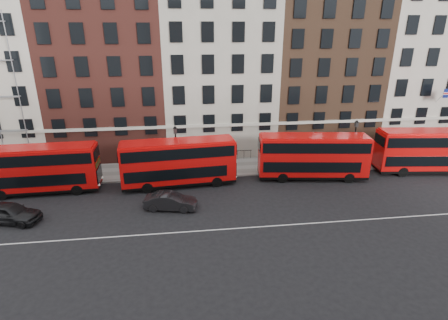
{
  "coord_description": "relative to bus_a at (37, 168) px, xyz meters",
  "views": [
    {
      "loc": [
        -4.72,
        -24.88,
        14.39
      ],
      "look_at": [
        -0.92,
        5.0,
        3.0
      ],
      "focal_mm": 28.0,
      "sensor_mm": 36.0,
      "label": 1
    }
  ],
  "objects": [
    {
      "name": "bus_d",
      "position": [
        38.91,
        0.01,
        0.08
      ],
      "size": [
        11.23,
        3.84,
        4.63
      ],
      "rotation": [
        0.0,
        0.0,
        -0.11
      ],
      "color": "red",
      "rests_on": "ground"
    },
    {
      "name": "car_front",
      "position": [
        12.05,
        -4.79,
        -1.68
      ],
      "size": [
        4.6,
        2.37,
        1.44
      ],
      "primitive_type": "imported",
      "rotation": [
        0.0,
        0.0,
        1.37
      ],
      "color": "black",
      "rests_on": "ground"
    },
    {
      "name": "kerb",
      "position": [
        17.94,
        1.44,
        -2.32
      ],
      "size": [
        80.0,
        0.3,
        0.16
      ],
      "primitive_type": "cube",
      "color": "gray",
      "rests_on": "ground"
    },
    {
      "name": "iron_railings",
      "position": [
        17.94,
        6.14,
        -1.75
      ],
      "size": [
        6.6,
        0.06,
        1.0
      ],
      "primitive_type": null,
      "color": "black",
      "rests_on": "pavement"
    },
    {
      "name": "car_rear",
      "position": [
        -0.46,
        -5.33,
        -1.59
      ],
      "size": [
        5.09,
        3.09,
        1.62
      ],
      "primitive_type": "imported",
      "rotation": [
        0.0,
        0.0,
        1.31
      ],
      "color": "black",
      "rests_on": "ground"
    },
    {
      "name": "lamp_post_right",
      "position": [
        31.41,
        1.91,
        0.68
      ],
      "size": [
        0.44,
        0.44,
        5.33
      ],
      "color": "black",
      "rests_on": "pavement"
    },
    {
      "name": "building_terrace",
      "position": [
        17.63,
        11.32,
        7.84
      ],
      "size": [
        64.0,
        11.95,
        22.0
      ],
      "color": "beige",
      "rests_on": "ground"
    },
    {
      "name": "bus_c",
      "position": [
        26.16,
        0.01,
        0.04
      ],
      "size": [
        11.07,
        4.02,
        4.55
      ],
      "rotation": [
        0.0,
        0.0,
        -0.13
      ],
      "color": "red",
      "rests_on": "ground"
    },
    {
      "name": "traffic_light",
      "position": [
        42.25,
        2.03,
        0.05
      ],
      "size": [
        0.25,
        0.45,
        3.27
      ],
      "color": "black",
      "rests_on": "pavement"
    },
    {
      "name": "ground",
      "position": [
        17.94,
        -6.56,
        -2.4
      ],
      "size": [
        120.0,
        120.0,
        0.0
      ],
      "primitive_type": "plane",
      "color": "black",
      "rests_on": "ground"
    },
    {
      "name": "lamp_post_left",
      "position": [
        12.63,
        1.9,
        0.68
      ],
      "size": [
        0.44,
        0.44,
        5.33
      ],
      "color": "black",
      "rests_on": "pavement"
    },
    {
      "name": "bus_a",
      "position": [
        0.0,
        0.0,
        0.0
      ],
      "size": [
        10.73,
        2.91,
        4.48
      ],
      "rotation": [
        0.0,
        0.0,
        0.03
      ],
      "color": "red",
      "rests_on": "ground"
    },
    {
      "name": "pavement",
      "position": [
        17.94,
        3.94,
        -2.33
      ],
      "size": [
        80.0,
        5.0,
        0.15
      ],
      "primitive_type": "cube",
      "color": "slate",
      "rests_on": "ground"
    },
    {
      "name": "bus_b",
      "position": [
        12.79,
        -0.0,
        0.04
      ],
      "size": [
        11.01,
        3.48,
        4.55
      ],
      "rotation": [
        0.0,
        0.0,
        0.08
      ],
      "color": "red",
      "rests_on": "ground"
    },
    {
      "name": "road_centre_line",
      "position": [
        17.94,
        -8.56,
        -2.4
      ],
      "size": [
        70.0,
        0.12,
        0.01
      ],
      "primitive_type": "cube",
      "color": "white",
      "rests_on": "ground"
    }
  ]
}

